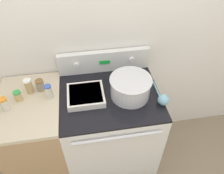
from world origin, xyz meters
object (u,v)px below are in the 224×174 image
Objects in this scene: spice_jar_green_cap at (18,96)px; spice_jar_brown_cap at (40,85)px; spice_jar_white_cap at (29,86)px; ladle at (163,99)px; casserole_dish at (86,95)px; mixing_bowl at (130,86)px; spice_jar_blue_cap at (49,92)px; spice_jar_orange_cap at (4,104)px.

spice_jar_brown_cap is at bearing 29.47° from spice_jar_green_cap.
spice_jar_brown_cap is 0.08m from spice_jar_white_cap.
spice_jar_white_cap reaches higher than ladle.
spice_jar_brown_cap is at bearing 158.52° from casserole_dish.
mixing_bowl reaches higher than spice_jar_white_cap.
spice_jar_brown_cap reaches higher than ladle.
mixing_bowl is 3.38× the size of spice_jar_brown_cap.
spice_jar_green_cap reaches higher than casserole_dish.
spice_jar_white_cap is at bearing 150.92° from spice_jar_blue_cap.
spice_jar_brown_cap reaches higher than spice_jar_green_cap.
spice_jar_orange_cap is at bearing -176.49° from casserole_dish.
spice_jar_brown_cap is 0.88× the size of spice_jar_orange_cap.
spice_jar_orange_cap is at bearing -134.15° from spice_jar_white_cap.
casserole_dish is at bearing -15.98° from spice_jar_white_cap.
spice_jar_blue_cap is at bearing 12.96° from spice_jar_orange_cap.
mixing_bowl is at bearing 0.61° from spice_jar_orange_cap.
spice_jar_white_cap is at bearing 164.73° from ladle.
ladle is 2.30× the size of spice_jar_white_cap.
spice_jar_brown_cap is 0.29m from spice_jar_orange_cap.
spice_jar_white_cap is 1.15× the size of spice_jar_orange_cap.
ladle is (0.22, -0.12, -0.05)m from mixing_bowl.
mixing_bowl is 0.77m from spice_jar_white_cap.
spice_jar_green_cap is (-0.07, -0.07, -0.02)m from spice_jar_white_cap.
spice_jar_blue_cap is at bearing 174.29° from mixing_bowl.
mixing_bowl is at bearing -4.31° from casserole_dish.
spice_jar_white_cap is at bearing 164.02° from casserole_dish.
ladle reaches higher than casserole_dish.
spice_jar_brown_cap reaches higher than casserole_dish.
spice_jar_green_cap is at bearing 169.60° from ladle.
mixing_bowl reaches higher than ladle.
ladle is at bearing -17.35° from spice_jar_brown_cap.
spice_jar_orange_cap is at bearing -133.14° from spice_jar_green_cap.
spice_jar_green_cap is at bearing 177.11° from spice_jar_blue_cap.
casserole_dish is (-0.34, 0.03, -0.06)m from mixing_bowl.
ladle is 0.94m from spice_jar_brown_cap.
mixing_bowl is 2.58× the size of spice_jar_white_cap.
casserole_dish is 0.58m from ladle.
spice_jar_brown_cap is at bearing 126.55° from spice_jar_blue_cap.
spice_jar_green_cap is at bearing -135.23° from spice_jar_white_cap.
casserole_dish is 0.37m from spice_jar_brown_cap.
spice_jar_blue_cap is at bearing -29.08° from spice_jar_white_cap.
spice_jar_white_cap is (-0.42, 0.12, 0.05)m from casserole_dish.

